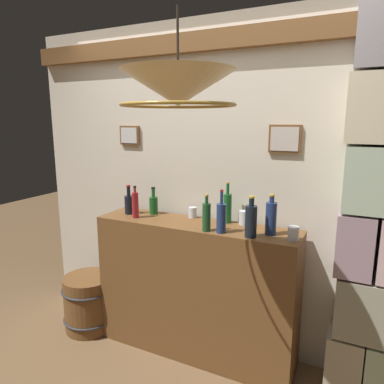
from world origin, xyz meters
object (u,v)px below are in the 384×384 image
object	(u,v)px
liquor_bottle_whiskey	(135,205)
pendant_lamp	(178,90)
liquor_bottle_vermouth	(206,216)
wooden_barrel	(89,302)
glass_tumbler_rocks	(244,218)
glass_tumbler_highball	(293,234)
liquor_bottle_mezcal	(227,207)
liquor_bottle_amaro	(271,218)
liquor_bottle_brandy	(251,220)
liquor_bottle_bourbon	(154,204)
liquor_bottle_tequila	(129,203)
liquor_bottle_rum	(221,217)
glass_tumbler_shot	(193,212)

from	to	relation	value
liquor_bottle_whiskey	pendant_lamp	bearing A→B (deg)	-42.18
liquor_bottle_vermouth	wooden_barrel	bearing A→B (deg)	179.35
glass_tumbler_rocks	glass_tumbler_highball	bearing A→B (deg)	-27.17
liquor_bottle_whiskey	liquor_bottle_mezcal	xyz separation A→B (m)	(0.70, 0.19, 0.01)
liquor_bottle_amaro	liquor_bottle_brandy	xyz separation A→B (m)	(-0.11, -0.11, -0.00)
wooden_barrel	liquor_bottle_bourbon	bearing A→B (deg)	21.23
liquor_bottle_vermouth	wooden_barrel	distance (m)	1.47
liquor_bottle_tequila	pendant_lamp	xyz separation A→B (m)	(0.88, -0.77, 0.82)
liquor_bottle_vermouth	liquor_bottle_amaro	bearing A→B (deg)	15.34
liquor_bottle_vermouth	glass_tumbler_rocks	bearing A→B (deg)	55.19
liquor_bottle_bourbon	liquor_bottle_vermouth	bearing A→B (deg)	-21.74
glass_tumbler_rocks	pendant_lamp	distance (m)	1.23
liquor_bottle_tequila	liquor_bottle_brandy	xyz separation A→B (m)	(1.07, -0.13, 0.03)
liquor_bottle_amaro	liquor_bottle_bourbon	world-z (taller)	liquor_bottle_amaro
liquor_bottle_tequila	liquor_bottle_brandy	distance (m)	1.08
liquor_bottle_rum	glass_tumbler_shot	xyz separation A→B (m)	(-0.34, 0.26, -0.07)
liquor_bottle_bourbon	pendant_lamp	xyz separation A→B (m)	(0.70, -0.85, 0.82)
liquor_bottle_mezcal	glass_tumbler_highball	xyz separation A→B (m)	(0.52, -0.19, -0.07)
pendant_lamp	wooden_barrel	distance (m)	2.23
liquor_bottle_brandy	liquor_bottle_rum	bearing A→B (deg)	179.46
liquor_bottle_amaro	liquor_bottle_mezcal	bearing A→B (deg)	158.80
liquor_bottle_amaro	wooden_barrel	distance (m)	1.82
liquor_bottle_amaro	wooden_barrel	world-z (taller)	liquor_bottle_amaro
liquor_bottle_whiskey	liquor_bottle_vermouth	xyz separation A→B (m)	(0.64, -0.07, -0.00)
liquor_bottle_rum	liquor_bottle_whiskey	bearing A→B (deg)	175.75
liquor_bottle_bourbon	glass_tumbler_highball	xyz separation A→B (m)	(1.16, -0.17, -0.03)
liquor_bottle_whiskey	liquor_bottle_vermouth	bearing A→B (deg)	-5.97
liquor_bottle_rum	glass_tumbler_highball	size ratio (longest dim) A/B	3.28
glass_tumbler_rocks	glass_tumbler_highball	world-z (taller)	glass_tumbler_rocks
wooden_barrel	glass_tumbler_highball	bearing A→B (deg)	1.68
liquor_bottle_mezcal	pendant_lamp	distance (m)	1.18
liquor_bottle_rum	liquor_bottle_amaro	bearing A→B (deg)	18.21
liquor_bottle_tequila	liquor_bottle_amaro	bearing A→B (deg)	-1.35
liquor_bottle_bourbon	liquor_bottle_mezcal	bearing A→B (deg)	2.37
liquor_bottle_rum	liquor_bottle_whiskey	world-z (taller)	liquor_bottle_rum
liquor_bottle_rum	glass_tumbler_rocks	bearing A→B (deg)	72.54
glass_tumbler_highball	glass_tumbler_rocks	bearing A→B (deg)	152.83
liquor_bottle_mezcal	liquor_bottle_bourbon	bearing A→B (deg)	-177.63
liquor_bottle_bourbon	glass_tumbler_shot	bearing A→B (deg)	6.40
liquor_bottle_amaro	wooden_barrel	xyz separation A→B (m)	(-1.56, -0.10, -0.94)
liquor_bottle_mezcal	pendant_lamp	size ratio (longest dim) A/B	0.55
liquor_bottle_mezcal	glass_tumbler_shot	xyz separation A→B (m)	(-0.30, 0.01, -0.08)
liquor_bottle_whiskey	liquor_bottle_mezcal	world-z (taller)	liquor_bottle_mezcal
glass_tumbler_shot	liquor_bottle_brandy	bearing A→B (deg)	-25.08
liquor_bottle_bourbon	liquor_bottle_vermouth	xyz separation A→B (m)	(0.58, -0.23, 0.02)
liquor_bottle_bourbon	pendant_lamp	bearing A→B (deg)	-50.81
liquor_bottle_amaro	liquor_bottle_bourbon	distance (m)	1.00
pendant_lamp	wooden_barrel	bearing A→B (deg)	153.11
wooden_barrel	liquor_bottle_tequila	bearing A→B (deg)	19.20
liquor_bottle_vermouth	pendant_lamp	bearing A→B (deg)	-79.19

